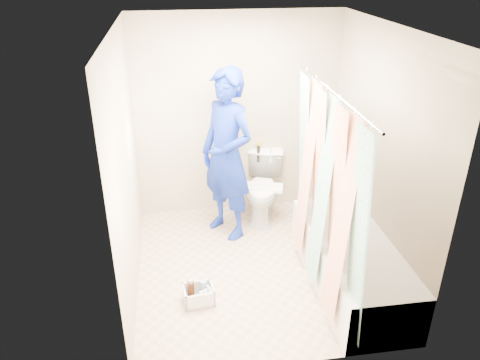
{
  "coord_description": "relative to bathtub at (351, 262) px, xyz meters",
  "views": [
    {
      "loc": [
        -0.75,
        -3.91,
        2.97
      ],
      "look_at": [
        -0.13,
        0.24,
        0.9
      ],
      "focal_mm": 35.0,
      "sensor_mm": 36.0,
      "label": 1
    }
  ],
  "objects": [
    {
      "name": "plumber",
      "position": [
        -1.05,
        1.15,
        0.69
      ],
      "size": [
        0.79,
        0.83,
        1.92
      ],
      "primitive_type": "imported",
      "rotation": [
        0.0,
        0.0,
        -0.93
      ],
      "color": "#0E188F",
      "rests_on": "ground"
    },
    {
      "name": "curtain_rod",
      "position": [
        -0.33,
        0.0,
        1.68
      ],
      "size": [
        0.02,
        1.9,
        0.02
      ],
      "primitive_type": "cylinder",
      "rotation": [
        1.57,
        0.0,
        0.0
      ],
      "color": "silver",
      "rests_on": "wall_back"
    },
    {
      "name": "tank_lid",
      "position": [
        -0.62,
        1.32,
        0.19
      ],
      "size": [
        0.52,
        0.33,
        0.04
      ],
      "primitive_type": "cube",
      "rotation": [
        0.0,
        0.0,
        -0.28
      ],
      "color": "white",
      "rests_on": "toilet"
    },
    {
      "name": "wall_right",
      "position": [
        0.35,
        0.43,
        0.93
      ],
      "size": [
        0.02,
        2.6,
        2.4
      ],
      "primitive_type": "cube",
      "color": "#B9AF8E",
      "rests_on": "ground"
    },
    {
      "name": "wall_back",
      "position": [
        -0.85,
        1.73,
        0.93
      ],
      "size": [
        2.4,
        0.02,
        2.4
      ],
      "primitive_type": "cube",
      "color": "#B9AF8E",
      "rests_on": "ground"
    },
    {
      "name": "toilet",
      "position": [
        -0.58,
        1.44,
        0.12
      ],
      "size": [
        0.63,
        0.86,
        0.78
      ],
      "primitive_type": "imported",
      "rotation": [
        0.0,
        0.0,
        -0.28
      ],
      "color": "white",
      "rests_on": "ground"
    },
    {
      "name": "wall_front",
      "position": [
        -0.85,
        -0.88,
        0.93
      ],
      "size": [
        2.4,
        0.02,
        2.4
      ],
      "primitive_type": "cube",
      "color": "#B9AF8E",
      "rests_on": "ground"
    },
    {
      "name": "cleaning_caddy",
      "position": [
        -1.46,
        -0.04,
        -0.19
      ],
      "size": [
        0.3,
        0.25,
        0.21
      ],
      "rotation": [
        0.0,
        0.0,
        0.1
      ],
      "color": "silver",
      "rests_on": "ground"
    },
    {
      "name": "bathtub",
      "position": [
        0.0,
        0.0,
        0.0
      ],
      "size": [
        0.7,
        1.75,
        0.5
      ],
      "color": "white",
      "rests_on": "ground"
    },
    {
      "name": "wall_left",
      "position": [
        -2.05,
        0.43,
        0.93
      ],
      "size": [
        0.02,
        2.6,
        2.4
      ],
      "primitive_type": "cube",
      "color": "#B9AF8E",
      "rests_on": "ground"
    },
    {
      "name": "ceiling",
      "position": [
        -0.85,
        0.43,
        2.13
      ],
      "size": [
        2.4,
        2.6,
        0.02
      ],
      "primitive_type": "cube",
      "color": "white",
      "rests_on": "wall_back"
    },
    {
      "name": "tank_internals",
      "position": [
        -0.57,
        1.65,
        0.5
      ],
      "size": [
        0.19,
        0.09,
        0.26
      ],
      "color": "black",
      "rests_on": "toilet"
    },
    {
      "name": "floor",
      "position": [
        -0.85,
        0.43,
        -0.27
      ],
      "size": [
        2.6,
        2.6,
        0.0
      ],
      "primitive_type": "plane",
      "color": "tan",
      "rests_on": "ground"
    },
    {
      "name": "shower_curtain",
      "position": [
        -0.33,
        0.0,
        0.75
      ],
      "size": [
        0.06,
        1.75,
        1.8
      ],
      "primitive_type": "cube",
      "color": "silver",
      "rests_on": "curtain_rod"
    }
  ]
}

